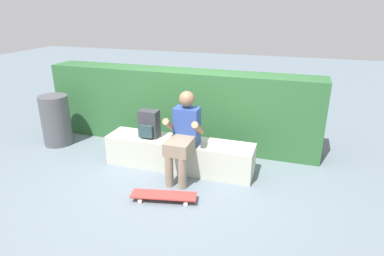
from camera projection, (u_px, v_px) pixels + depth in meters
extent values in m
plane|color=slate|center=(170.00, 179.00, 4.54)|extent=(24.00, 24.00, 0.00)
cube|color=#B5B6A6|center=(179.00, 154.00, 4.80)|extent=(2.16, 0.47, 0.44)
cube|color=#2D4793|center=(187.00, 126.00, 4.52)|extent=(0.34, 0.22, 0.52)
sphere|color=#8C6647|center=(187.00, 99.00, 4.39)|extent=(0.21, 0.21, 0.21)
cube|color=gray|center=(179.00, 146.00, 4.31)|extent=(0.32, 0.40, 0.17)
cylinder|color=gray|center=(169.00, 171.00, 4.31)|extent=(0.11, 0.11, 0.44)
cylinder|color=gray|center=(182.00, 173.00, 4.26)|extent=(0.11, 0.11, 0.44)
cylinder|color=#8C6647|center=(170.00, 125.00, 4.44)|extent=(0.09, 0.33, 0.27)
cylinder|color=#8C6647|center=(198.00, 128.00, 4.33)|extent=(0.09, 0.33, 0.27)
cube|color=#BC3833|center=(164.00, 195.00, 4.02)|extent=(0.82, 0.36, 0.02)
cylinder|color=silver|center=(187.00, 197.00, 4.09)|extent=(0.06, 0.04, 0.05)
cylinder|color=silver|center=(186.00, 204.00, 3.95)|extent=(0.06, 0.04, 0.05)
cylinder|color=silver|center=(143.00, 194.00, 4.14)|extent=(0.06, 0.04, 0.05)
cylinder|color=silver|center=(140.00, 201.00, 4.00)|extent=(0.06, 0.04, 0.05)
cube|color=#333338|center=(149.00, 124.00, 4.78)|extent=(0.28, 0.18, 0.40)
cube|color=#273F41|center=(146.00, 131.00, 4.71)|extent=(0.20, 0.05, 0.18)
cube|color=#2C5D31|center=(180.00, 107.00, 5.58)|extent=(4.61, 0.53, 1.26)
cylinder|color=#4C4C51|center=(56.00, 120.00, 5.56)|extent=(0.47, 0.47, 0.85)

